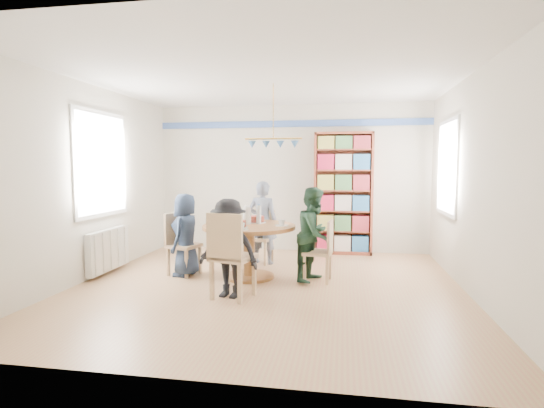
% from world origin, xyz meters
% --- Properties ---
extents(ground, '(5.00, 5.00, 0.00)m').
position_xyz_m(ground, '(0.00, 0.00, 0.00)').
color(ground, tan).
extents(room_shell, '(5.00, 5.00, 5.00)m').
position_xyz_m(room_shell, '(-0.26, 0.87, 1.65)').
color(room_shell, white).
rests_on(room_shell, ground).
extents(radiator, '(0.12, 1.00, 0.60)m').
position_xyz_m(radiator, '(-2.42, 0.30, 0.35)').
color(radiator, silver).
rests_on(radiator, ground).
extents(dining_table, '(1.30, 1.30, 0.75)m').
position_xyz_m(dining_table, '(-0.33, 0.41, 0.56)').
color(dining_table, brown).
rests_on(dining_table, ground).
extents(chair_left, '(0.49, 0.49, 0.90)m').
position_xyz_m(chair_left, '(-1.36, 0.43, 0.49)').
color(chair_left, tan).
rests_on(chair_left, ground).
extents(chair_right, '(0.41, 0.41, 0.84)m').
position_xyz_m(chair_right, '(0.71, 0.37, 0.46)').
color(chair_right, tan).
rests_on(chair_right, ground).
extents(chair_far, '(0.45, 0.45, 0.86)m').
position_xyz_m(chair_far, '(-0.33, 1.39, 0.47)').
color(chair_far, tan).
rests_on(chair_far, ground).
extents(chair_near, '(0.55, 0.55, 1.03)m').
position_xyz_m(chair_near, '(-0.33, -0.61, 0.57)').
color(chair_near, tan).
rests_on(chair_near, ground).
extents(person_left, '(0.42, 0.60, 1.18)m').
position_xyz_m(person_left, '(-1.25, 0.38, 0.59)').
color(person_left, '#192438').
rests_on(person_left, ground).
extents(person_right, '(0.66, 0.75, 1.29)m').
position_xyz_m(person_right, '(0.59, 0.41, 0.64)').
color(person_right, '#193322').
rests_on(person_right, ground).
extents(person_far, '(0.53, 0.39, 1.34)m').
position_xyz_m(person_far, '(-0.31, 1.31, 0.67)').
color(person_far, gray).
rests_on(person_far, ground).
extents(person_near, '(0.85, 0.60, 1.19)m').
position_xyz_m(person_near, '(-0.37, -0.51, 0.59)').
color(person_near, black).
rests_on(person_near, ground).
extents(bookshelf, '(1.03, 0.31, 2.17)m').
position_xyz_m(bookshelf, '(0.96, 2.34, 1.07)').
color(bookshelf, maroon).
rests_on(bookshelf, ground).
extents(tableware, '(1.11, 1.11, 0.29)m').
position_xyz_m(tableware, '(-0.35, 0.43, 0.81)').
color(tableware, white).
rests_on(tableware, dining_table).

